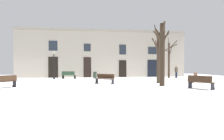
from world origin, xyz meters
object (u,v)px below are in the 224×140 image
Objects in this scene: bench_near_lamp at (200,82)px; bench_facing_shops at (4,81)px; litter_bin at (95,75)px; streetlamp at (54,61)px; person_near_bench at (176,71)px; tree_left_of_center at (158,55)px; tree_center at (169,58)px; tree_near_facade at (162,52)px; bench_by_litter_bin at (105,79)px; bench_back_to_back_left at (194,77)px; bench_back_to_back_right at (69,75)px.

bench_near_lamp is 13.98m from bench_facing_shops.
streetlamp is at bearing -169.41° from litter_bin.
bench_facing_shops is at bearing -126.52° from litter_bin.
bench_facing_shops is 19.30m from person_near_bench.
tree_left_of_center is at bearing -31.62° from streetlamp.
streetlamp is 2.24× the size of bench_facing_shops.
bench_near_lamp is (1.29, -4.53, -2.08)m from tree_left_of_center.
tree_left_of_center is at bearing -14.79° from bench_near_lamp.
streetlamp is (-10.39, 6.40, -0.45)m from tree_left_of_center.
tree_center is 3.51× the size of bench_facing_shops.
tree_near_facade is 11.01m from litter_bin.
bench_by_litter_bin is (-6.24, 4.46, -0.02)m from bench_near_lamp.
bench_facing_shops is (-13.77, 2.42, -0.00)m from bench_near_lamp.
streetlamp is (-14.40, -0.08, -0.45)m from tree_center.
bench_near_lamp is (-2.72, -11.00, -2.08)m from tree_center.
tree_near_facade reaches higher than bench_back_to_back_left.
streetlamp is 1.94× the size of bench_back_to_back_right.
tree_left_of_center is 5.14m from bench_near_lamp.
bench_back_to_back_right is (-8.74, 6.87, -2.10)m from tree_left_of_center.
bench_back_to_back_right reaches higher than bench_by_litter_bin.
streetlamp reaches higher than bench_back_to_back_left.
tree_center reaches higher than tree_near_facade.
streetlamp reaches higher than litter_bin.
person_near_bench is (1.01, 5.72, 0.43)m from bench_back_to_back_left.
tree_center is 1.57× the size of streetlamp.
tree_center reaches higher than bench_back_to_back_right.
person_near_bench is at bearing 159.40° from bench_facing_shops.
bench_back_to_back_left is at bearing -35.81° from litter_bin.
bench_near_lamp is 15.18m from bench_back_to_back_right.
tree_near_facade is 6.20× the size of litter_bin.
person_near_bench is at bearing -161.38° from bench_back_to_back_right.
streetlamp is 2.38× the size of bench_back_to_back_left.
bench_by_litter_bin is 11.71m from person_near_bench.
streetlamp is 15.34m from person_near_bench.
bench_back_to_back_right is (-3.23, -0.43, 0.05)m from litter_bin.
tree_near_facade is 5.39m from bench_by_litter_bin.
litter_bin is at bearing -172.78° from bench_facing_shops.
streetlamp is at bearing 16.26° from bench_near_lamp.
bench_by_litter_bin is at bearing -85.72° from litter_bin.
bench_by_litter_bin is (0.55, -7.37, 0.05)m from litter_bin.
bench_near_lamp is (1.86, -2.26, -2.22)m from tree_near_facade.
streetlamp is 16.07m from bench_near_lamp.
tree_near_facade is at bearing 7.25° from bench_by_litter_bin.
bench_by_litter_bin is (5.43, -6.46, -1.65)m from streetlamp.
bench_near_lamp is at bearing 15.26° from bench_back_to_back_left.
tree_near_facade is 3.30× the size of bench_facing_shops.
tree_near_facade is 3.11× the size of person_near_bench.
streetlamp is 8.60m from bench_by_litter_bin.
bench_back_to_back_left is 0.84× the size of bench_near_lamp.
person_near_bench reaches higher than bench_back_to_back_left.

